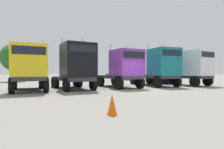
{
  "coord_description": "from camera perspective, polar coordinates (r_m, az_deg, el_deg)",
  "views": [
    {
      "loc": [
        -8.37,
        -11.86,
        1.5
      ],
      "look_at": [
        -0.58,
        4.49,
        1.24
      ],
      "focal_mm": 30.21,
      "sensor_mm": 36.0,
      "label": 1
    }
  ],
  "objects": [
    {
      "name": "ground",
      "position": [
        14.59,
        9.73,
        -5.1
      ],
      "size": [
        200.0,
        200.0,
        0.0
      ],
      "primitive_type": "plane",
      "color": "gray"
    },
    {
      "name": "traffic_cone_near",
      "position": [
        6.57,
        0.03,
        -9.17
      ],
      "size": [
        0.36,
        0.36,
        0.72
      ],
      "primitive_type": "cone",
      "color": "#F2590C",
      "rests_on": "ground"
    },
    {
      "name": "semi_truck_teal",
      "position": [
        19.83,
        14.32,
        2.22
      ],
      "size": [
        3.13,
        6.64,
        4.39
      ],
      "rotation": [
        0.0,
        0.0,
        -1.67
      ],
      "color": "#333338",
      "rests_on": "ground"
    },
    {
      "name": "oak_far_centre",
      "position": [
        36.11,
        -9.24,
        4.68
      ],
      "size": [
        4.1,
        4.1,
        6.01
      ],
      "color": "#4C3823",
      "rests_on": "ground"
    },
    {
      "name": "semi_truck_white",
      "position": [
        22.16,
        22.95,
        1.94
      ],
      "size": [
        3.09,
        6.56,
        4.36
      ],
      "rotation": [
        0.0,
        0.0,
        -1.48
      ],
      "color": "#333338",
      "rests_on": "ground"
    },
    {
      "name": "oak_far_left",
      "position": [
        32.75,
        -27.36,
        4.61
      ],
      "size": [
        4.2,
        4.2,
        5.84
      ],
      "color": "#4C3823",
      "rests_on": "ground"
    },
    {
      "name": "semi_truck_purple",
      "position": [
        17.46,
        3.23,
        1.86
      ],
      "size": [
        2.77,
        6.17,
        4.05
      ],
      "rotation": [
        0.0,
        0.0,
        -1.53
      ],
      "color": "#333338",
      "rests_on": "ground"
    },
    {
      "name": "semi_truck_black",
      "position": [
        15.91,
        -10.86,
        2.51
      ],
      "size": [
        2.84,
        5.94,
        4.37
      ],
      "rotation": [
        0.0,
        0.0,
        -1.52
      ],
      "color": "#333338",
      "rests_on": "ground"
    },
    {
      "name": "oak_far_right",
      "position": [
        36.11,
        4.33,
        4.4
      ],
      "size": [
        3.91,
        3.91,
        5.73
      ],
      "color": "#4C3823",
      "rests_on": "ground"
    },
    {
      "name": "semi_truck_yellow",
      "position": [
        15.53,
        -23.86,
        1.9
      ],
      "size": [
        2.61,
        5.92,
        4.06
      ],
      "rotation": [
        0.0,
        0.0,
        -1.58
      ],
      "color": "#333338",
      "rests_on": "ground"
    }
  ]
}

